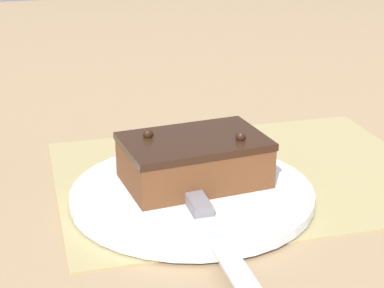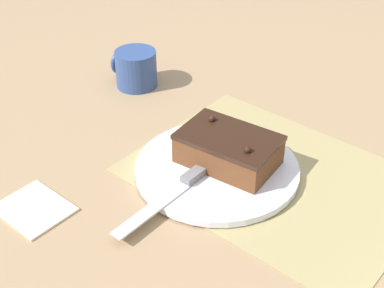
{
  "view_description": "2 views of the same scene",
  "coord_description": "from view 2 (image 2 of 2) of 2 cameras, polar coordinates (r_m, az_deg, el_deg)",
  "views": [
    {
      "loc": [
        0.25,
        0.69,
        0.33
      ],
      "look_at": [
        0.07,
        0.03,
        0.06
      ],
      "focal_mm": 60.0,
      "sensor_mm": 36.0,
      "label": 1
    },
    {
      "loc": [
        -0.35,
        0.63,
        0.56
      ],
      "look_at": [
        0.12,
        0.07,
        0.05
      ],
      "focal_mm": 50.0,
      "sensor_mm": 36.0,
      "label": 2
    }
  ],
  "objects": [
    {
      "name": "coffee_mug",
      "position": [
        1.16,
        -6.05,
        8.02
      ],
      "size": [
        0.1,
        0.09,
        0.08
      ],
      "color": "navy",
      "rests_on": "ground_plane"
    },
    {
      "name": "ground_plane",
      "position": [
        0.91,
        8.69,
        -3.53
      ],
      "size": [
        3.0,
        3.0,
        0.0
      ],
      "primitive_type": "plane",
      "color": "#9E7F5B"
    },
    {
      "name": "folded_napkin",
      "position": [
        0.87,
        -16.5,
        -6.54
      ],
      "size": [
        0.11,
        0.09,
        0.01
      ],
      "primitive_type": "cube",
      "color": "beige",
      "rests_on": "ground_plane"
    },
    {
      "name": "cake_plate",
      "position": [
        0.9,
        2.67,
        -2.61
      ],
      "size": [
        0.28,
        0.28,
        0.01
      ],
      "color": "white",
      "rests_on": "placemat_woven"
    },
    {
      "name": "placemat_woven",
      "position": [
        0.91,
        8.7,
        -3.43
      ],
      "size": [
        0.46,
        0.34,
        0.0
      ],
      "primitive_type": "cube",
      "color": "tan",
      "rests_on": "ground_plane"
    },
    {
      "name": "serving_knife",
      "position": [
        0.85,
        -0.88,
        -4.24
      ],
      "size": [
        0.02,
        0.22,
        0.01
      ],
      "rotation": [
        0.0,
        0.0,
        0.01
      ],
      "color": "slate",
      "rests_on": "cake_plate"
    },
    {
      "name": "chocolate_cake",
      "position": [
        0.89,
        3.9,
        -0.51
      ],
      "size": [
        0.17,
        0.12,
        0.06
      ],
      "rotation": [
        0.0,
        0.0,
        0.11
      ],
      "color": "brown",
      "rests_on": "cake_plate"
    }
  ]
}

